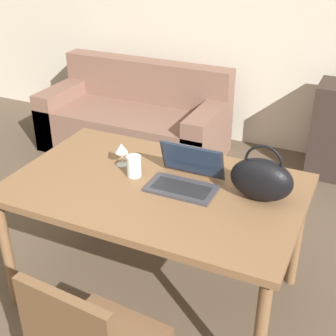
{
  "coord_description": "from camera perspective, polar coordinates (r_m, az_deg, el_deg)",
  "views": [
    {
      "loc": [
        0.94,
        -1.21,
        2.03
      ],
      "look_at": [
        0.05,
        0.73,
        0.88
      ],
      "focal_mm": 50.0,
      "sensor_mm": 36.0,
      "label": 1
    }
  ],
  "objects": [
    {
      "name": "dining_table",
      "position": [
        2.56,
        -1.51,
        -3.51
      ],
      "size": [
        1.57,
        0.98,
        0.76
      ],
      "color": "brown",
      "rests_on": "ground_plane"
    },
    {
      "name": "drinking_glass",
      "position": [
        2.59,
        -4.17,
        0.23
      ],
      "size": [
        0.08,
        0.08,
        0.12
      ],
      "color": "silver",
      "rests_on": "dining_table"
    },
    {
      "name": "wine_glass",
      "position": [
        2.68,
        -5.7,
        2.28
      ],
      "size": [
        0.08,
        0.08,
        0.14
      ],
      "color": "silver",
      "rests_on": "dining_table"
    },
    {
      "name": "wall_back",
      "position": [
        4.45,
        12.9,
        18.86
      ],
      "size": [
        10.0,
        0.06,
        2.7
      ],
      "color": "beige",
      "rests_on": "ground_plane"
    },
    {
      "name": "laptop",
      "position": [
        2.5,
        2.28,
        -0.85
      ],
      "size": [
        0.36,
        0.28,
        0.21
      ],
      "color": "#38383D",
      "rests_on": "dining_table"
    },
    {
      "name": "handbag",
      "position": [
        2.38,
        11.33,
        -1.32
      ],
      "size": [
        0.32,
        0.15,
        0.31
      ],
      "color": "black",
      "rests_on": "dining_table"
    },
    {
      "name": "couch",
      "position": [
        4.54,
        -4.01,
        5.68
      ],
      "size": [
        1.72,
        0.81,
        0.82
      ],
      "color": "#7F5B4C",
      "rests_on": "ground_plane"
    }
  ]
}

